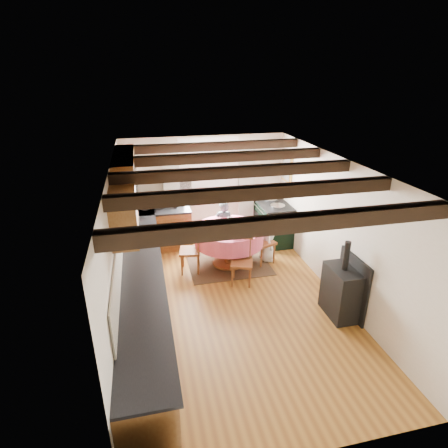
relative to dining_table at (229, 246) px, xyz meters
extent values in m
cube|color=#A56E29|center=(-0.22, -1.35, -0.41)|extent=(3.60, 5.50, 0.00)
cube|color=white|center=(-0.22, -1.35, 1.99)|extent=(3.60, 5.50, 0.00)
cube|color=silver|center=(-0.22, 1.40, 0.79)|extent=(3.60, 0.00, 2.40)
cube|color=silver|center=(-0.22, -4.10, 0.79)|extent=(3.60, 0.00, 2.40)
cube|color=silver|center=(-2.02, -1.35, 0.79)|extent=(0.00, 5.50, 2.40)
cube|color=silver|center=(1.58, -1.35, 0.79)|extent=(0.00, 5.50, 2.40)
cube|color=black|center=(-0.22, -3.35, 1.90)|extent=(3.60, 0.16, 0.16)
cube|color=black|center=(-0.22, -2.35, 1.90)|extent=(3.60, 0.16, 0.16)
cube|color=black|center=(-0.22, -1.35, 1.90)|extent=(3.60, 0.16, 0.16)
cube|color=black|center=(-0.22, -0.35, 1.90)|extent=(3.60, 0.16, 0.16)
cube|color=black|center=(-0.22, 0.65, 1.90)|extent=(3.60, 0.16, 0.16)
cube|color=beige|center=(-2.00, -1.05, 0.79)|extent=(0.02, 4.50, 0.55)
cube|color=beige|center=(-1.22, 1.38, 0.79)|extent=(1.40, 0.02, 0.55)
cube|color=brown|center=(-1.72, -1.35, 0.03)|extent=(0.60, 5.30, 0.88)
cube|color=brown|center=(-1.27, 1.10, 0.03)|extent=(1.30, 0.60, 0.88)
cube|color=black|center=(-1.70, -1.35, 0.49)|extent=(0.64, 5.30, 0.04)
cube|color=black|center=(-1.27, 1.08, 0.49)|extent=(1.30, 0.64, 0.04)
cube|color=brown|center=(-1.85, -0.15, 1.54)|extent=(0.34, 1.80, 0.90)
cube|color=brown|center=(-1.85, -1.65, 1.49)|extent=(0.34, 0.90, 0.70)
cube|color=white|center=(-0.12, 1.39, 1.19)|extent=(1.34, 0.03, 1.54)
cube|color=white|center=(-0.12, 1.39, 1.19)|extent=(1.20, 0.01, 1.40)
cube|color=#9D9D9D|center=(-0.97, 1.30, 0.69)|extent=(0.35, 0.10, 2.10)
cube|color=#9D9D9D|center=(0.73, 1.30, 0.69)|extent=(0.35, 0.10, 2.10)
cylinder|color=black|center=(-0.12, 1.30, 1.79)|extent=(2.00, 0.03, 0.03)
cube|color=gold|center=(1.55, 0.95, 1.29)|extent=(0.04, 0.50, 0.60)
cylinder|color=silver|center=(0.83, 1.37, 1.29)|extent=(0.30, 0.02, 0.30)
cube|color=#4D3524|center=(0.00, 0.00, -0.41)|extent=(1.63, 1.27, 0.01)
imported|color=#313B41|center=(0.04, 0.63, 0.16)|extent=(0.46, 0.35, 1.16)
imported|color=white|center=(0.83, 0.03, 0.09)|extent=(0.41, 0.55, 1.01)
imported|color=silver|center=(-0.08, 0.18, 0.44)|extent=(0.30, 0.30, 0.05)
imported|color=silver|center=(-0.20, 0.16, 0.45)|extent=(0.29, 0.29, 0.07)
imported|color=silver|center=(0.08, 0.25, 0.47)|extent=(0.13, 0.13, 0.10)
cylinder|color=#262628|center=(-1.59, 1.14, 0.64)|extent=(0.16, 0.16, 0.27)
cylinder|color=#262628|center=(-1.27, 1.13, 0.61)|extent=(0.18, 0.18, 0.20)
cylinder|color=#262628|center=(-0.93, 1.11, 0.65)|extent=(0.11, 0.11, 0.30)
camera|label=1|loc=(-1.56, -6.37, 3.26)|focal=29.13mm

